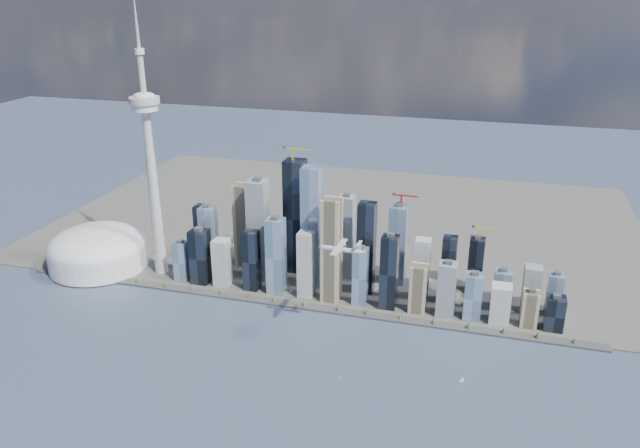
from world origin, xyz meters
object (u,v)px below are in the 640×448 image
(needle_tower, at_px, (151,162))
(dome_stadium, at_px, (98,250))
(airplane, at_px, (341,249))
(sailboat_west, at_px, (340,376))
(sailboat_east, at_px, (462,380))

(needle_tower, height_order, dome_stadium, needle_tower)
(dome_stadium, bearing_deg, airplane, -15.56)
(airplane, xyz_separation_m, sailboat_west, (21.45, -89.47, -170.66))
(dome_stadium, height_order, airplane, airplane)
(needle_tower, relative_size, sailboat_west, 53.36)
(airplane, relative_size, sailboat_east, 7.26)
(dome_stadium, distance_m, sailboat_west, 632.76)
(needle_tower, distance_m, sailboat_west, 561.06)
(needle_tower, distance_m, airplane, 456.42)
(airplane, bearing_deg, sailboat_west, -74.04)
(needle_tower, xyz_separation_m, airplane, (420.60, -166.11, -61.87))
(sailboat_west, bearing_deg, airplane, 124.75)
(dome_stadium, xyz_separation_m, sailboat_east, (761.02, -203.64, -36.09))
(needle_tower, bearing_deg, sailboat_east, -18.98)
(airplane, bearing_deg, dome_stadium, 166.92)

